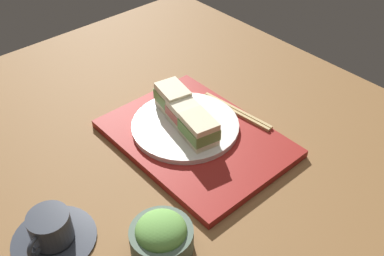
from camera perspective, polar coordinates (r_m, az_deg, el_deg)
name	(u,v)px	position (r cm, az deg, el deg)	size (l,w,h in cm)	color
ground_plane	(213,160)	(96.69, 2.75, -4.08)	(140.00, 100.00, 3.00)	brown
serving_tray	(195,139)	(97.97, 0.34, -1.41)	(39.04, 28.78, 1.80)	maroon
sandwich_plate	(186,125)	(99.15, -0.83, 0.33)	(23.91, 23.91, 1.23)	white
sandwich_near	(199,129)	(92.94, 0.89, -0.14)	(8.92, 7.38, 5.51)	beige
sandwich_middle	(185,114)	(97.13, -0.85, 1.80)	(8.97, 7.28, 5.22)	#EFE5C1
sandwich_far	(173,99)	(101.23, -2.46, 3.79)	(9.32, 7.33, 5.90)	beige
salad_bowl	(161,236)	(77.63, -3.93, -13.62)	(10.98, 10.98, 7.04)	#4C6051
chopsticks_pair	(236,111)	(104.16, 5.67, 2.16)	(19.46, 3.68, 0.70)	tan
coffee_cup	(51,231)	(82.59, -17.56, -12.47)	(14.93, 14.93, 6.37)	#333842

